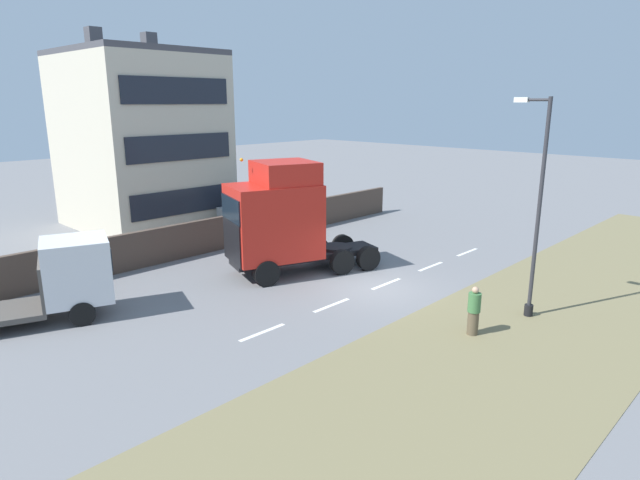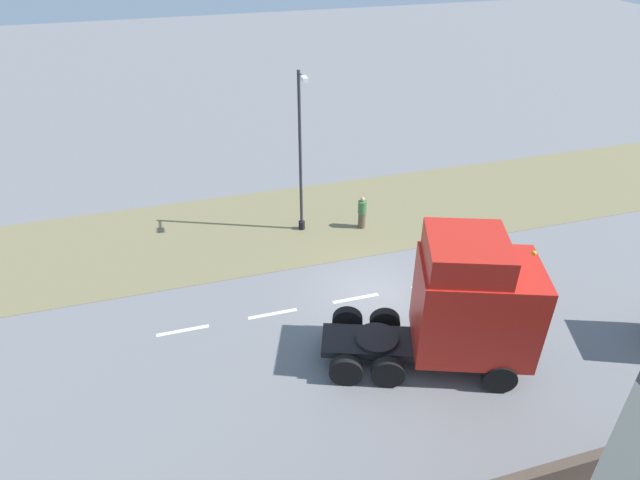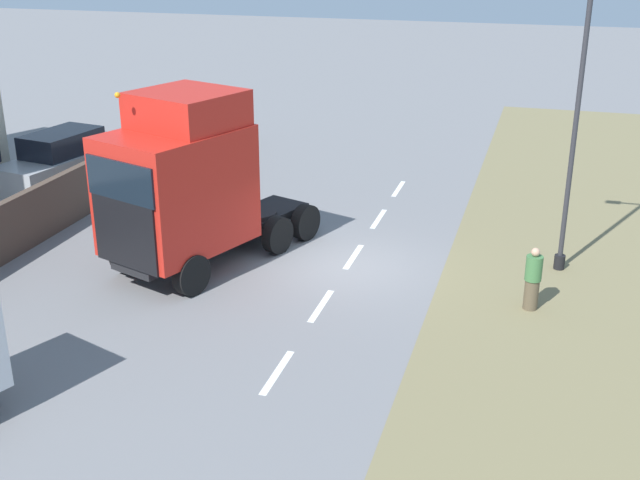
{
  "view_description": "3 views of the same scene",
  "coord_description": "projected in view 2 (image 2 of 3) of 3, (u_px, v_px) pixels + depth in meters",
  "views": [
    {
      "loc": [
        -12.05,
        15.58,
        7.01
      ],
      "look_at": [
        1.14,
        1.91,
        2.08
      ],
      "focal_mm": 30.0,
      "sensor_mm": 36.0,
      "label": 1
    },
    {
      "loc": [
        14.78,
        -6.39,
        12.74
      ],
      "look_at": [
        -1.23,
        -1.75,
        2.05
      ],
      "focal_mm": 30.0,
      "sensor_mm": 36.0,
      "label": 2
    },
    {
      "loc": [
        -4.83,
        19.11,
        8.47
      ],
      "look_at": [
        0.14,
        2.1,
        1.53
      ],
      "focal_mm": 45.0,
      "sensor_mm": 36.0,
      "label": 3
    }
  ],
  "objects": [
    {
      "name": "ground_plane",
      "position": [
        373.0,
        295.0,
        20.32
      ],
      "size": [
        120.0,
        120.0,
        0.0
      ],
      "primitive_type": "plane",
      "color": "slate",
      "rests_on": "ground"
    },
    {
      "name": "grass_verge",
      "position": [
        328.0,
        218.0,
        25.17
      ],
      "size": [
        7.0,
        44.0,
        0.01
      ],
      "color": "olive",
      "rests_on": "ground"
    },
    {
      "name": "lane_markings",
      "position": [
        356.0,
        298.0,
        20.15
      ],
      "size": [
        0.16,
        14.6,
        0.0
      ],
      "color": "white",
      "rests_on": "ground"
    },
    {
      "name": "lorry_cab",
      "position": [
        466.0,
        305.0,
        16.17
      ],
      "size": [
        4.47,
        6.68,
        4.84
      ],
      "rotation": [
        0.0,
        0.0,
        -0.34
      ],
      "color": "black",
      "rests_on": "ground"
    },
    {
      "name": "lamp_post",
      "position": [
        301.0,
        162.0,
        22.48
      ],
      "size": [
        1.26,
        0.28,
        7.17
      ],
      "color": "black",
      "rests_on": "ground"
    },
    {
      "name": "pedestrian",
      "position": [
        362.0,
        213.0,
        24.09
      ],
      "size": [
        0.39,
        0.39,
        1.56
      ],
      "color": "brown",
      "rests_on": "ground"
    }
  ]
}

